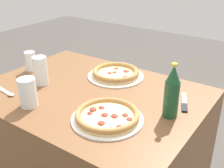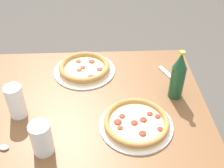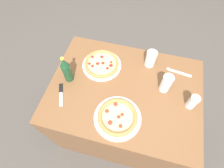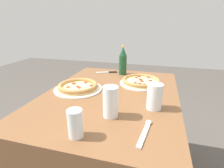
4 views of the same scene
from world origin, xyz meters
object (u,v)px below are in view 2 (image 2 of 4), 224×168
at_px(glass_iced_tea, 16,103).
at_px(knife, 171,77).
at_px(pizza_margherita, 136,123).
at_px(beer_bottle, 178,76).
at_px(glass_water, 42,139).
at_px(pizza_salami, 84,68).

relative_size(glass_iced_tea, knife, 0.86).
height_order(pizza_margherita, glass_iced_tea, glass_iced_tea).
xyz_separation_m(pizza_margherita, knife, (0.21, 0.32, -0.02)).
height_order(pizza_margherita, beer_bottle, beer_bottle).
height_order(pizza_margherita, glass_water, glass_water).
bearing_deg(glass_iced_tea, pizza_margherita, -10.16).
xyz_separation_m(pizza_margherita, glass_iced_tea, (-0.50, 0.09, 0.05)).
bearing_deg(glass_water, pizza_salami, 74.72).
height_order(pizza_margherita, knife, pizza_margherita).
bearing_deg(beer_bottle, pizza_margherita, -138.05).
distance_m(pizza_salami, glass_water, 0.52).
relative_size(glass_iced_tea, glass_water, 1.11).
bearing_deg(glass_water, beer_bottle, 27.19).
relative_size(pizza_salami, beer_bottle, 1.31).
height_order(pizza_salami, glass_iced_tea, glass_iced_tea).
relative_size(pizza_margherita, pizza_salami, 0.97).
bearing_deg(pizza_margherita, knife, 56.34).
bearing_deg(pizza_margherita, pizza_salami, 119.83).
relative_size(glass_iced_tea, beer_bottle, 0.63).
bearing_deg(glass_iced_tea, knife, 17.95).
bearing_deg(pizza_margherita, glass_water, -163.30).
xyz_separation_m(pizza_margherita, beer_bottle, (0.20, 0.18, 0.10)).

